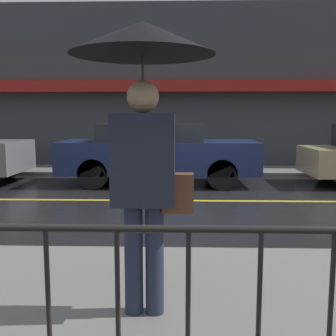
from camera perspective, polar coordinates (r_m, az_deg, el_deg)
ground_plane at (r=7.88m, az=4.33°, el=-4.77°), size 80.00×80.00×0.00m
sidewalk_near at (r=3.42m, az=8.17°, el=-20.66°), size 28.00×3.07×0.12m
sidewalk_far at (r=11.84m, az=3.45°, el=-0.37°), size 28.00×1.74×0.12m
lane_marking at (r=7.88m, az=4.33°, el=-4.74°), size 25.20×0.12×0.01m
building_storefront at (r=12.76m, az=3.40°, el=11.63°), size 28.00×0.85×5.20m
railing_foreground at (r=1.96m, az=13.05°, el=-19.65°), size 12.00×0.04×1.07m
pedestrian at (r=2.97m, az=-3.58°, el=11.21°), size 1.07×1.07×2.24m
car_navy at (r=9.72m, az=-1.56°, el=2.26°), size 4.79×1.73×1.49m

